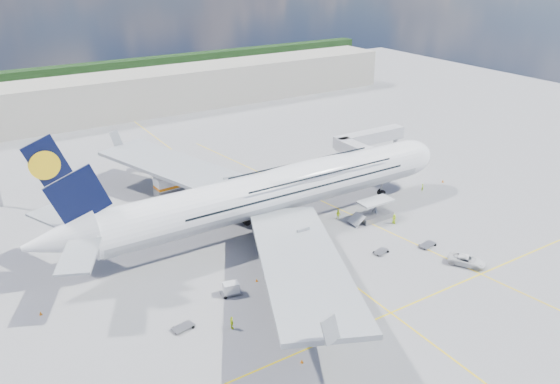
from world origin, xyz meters
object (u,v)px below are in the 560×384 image
baggage_tug (297,301)px  dolly_row_a (183,327)px  crew_van (394,219)px  catering_truck_outer (155,162)px  crew_loader (338,215)px  dolly_back (231,288)px  cone_wing_left_inner (180,195)px  cone_nose (443,181)px  cone_wing_left_outer (130,214)px  jet_bridge (366,144)px  cargo_loader (374,213)px  cone_wing_right_inner (257,280)px  cone_tail (41,313)px  dolly_nose_near (381,251)px  cone_wing_right_outer (302,361)px  crew_tug (306,270)px  dolly_row_b (311,290)px  airliner (276,190)px  service_van (467,261)px  crew_wing (232,323)px  catering_truck_inner (173,187)px  dolly_nose_far (427,245)px  dolly_row_c (311,268)px  crew_nose (423,187)px

baggage_tug → dolly_row_a: bearing=154.5°
dolly_row_a → crew_van: crew_van is taller
catering_truck_outer → crew_loader: bearing=-33.4°
dolly_back → cone_wing_left_inner: 36.16m
cone_nose → cone_wing_left_outer: cone_wing_left_outer is taller
jet_bridge → cargo_loader: jet_bridge is taller
dolly_row_a → cone_wing_right_inner: size_ratio=6.16×
cone_tail → cone_nose: bearing=2.5°
dolly_nose_near → cone_wing_left_outer: 46.05m
cone_nose → cone_wing_right_outer: cone_nose is taller
crew_tug → dolly_row_b: bearing=-101.5°
airliner → service_van: bearing=-56.1°
jet_bridge → crew_tug: size_ratio=10.70×
cone_wing_right_inner → cone_wing_right_outer: (-4.14, -17.99, 0.00)m
dolly_row_a → cone_wing_left_outer: size_ratio=4.70×
catering_truck_outer → crew_wing: (-11.62, -59.00, -0.97)m
airliner → crew_tug: size_ratio=45.06×
dolly_nose_near → catering_truck_inner: 43.74m
dolly_back → crew_van: 35.22m
dolly_row_a → dolly_back: (8.83, 3.63, 0.69)m
dolly_nose_far → baggage_tug: size_ratio=1.27×
cargo_loader → dolly_row_b: bearing=-149.6°
cone_wing_left_outer → dolly_row_c: bearing=-62.3°
crew_loader → dolly_nose_near: bearing=-50.6°
dolly_nose_far → service_van: size_ratio=0.58×
crew_wing → dolly_back: bearing=-20.0°
dolly_back → dolly_row_b: bearing=-21.3°
crew_nose → cone_wing_left_outer: (-54.13, 20.37, -0.46)m
airliner → cone_nose: size_ratio=129.48×
catering_truck_outer → crew_wing: size_ratio=3.98×
catering_truck_outer → cone_wing_left_inner: bearing=-62.7°
airliner → cone_tail: bearing=-172.5°
dolly_row_a → cone_tail: bearing=128.6°
jet_bridge → cone_wing_right_outer: bearing=-136.8°
dolly_back → dolly_nose_near: size_ratio=1.09×
dolly_row_a → cone_wing_left_outer: bearing=72.0°
jet_bridge → cone_wing_left_outer: bearing=172.4°
dolly_nose_near → crew_tug: crew_tug is taller
catering_truck_inner → crew_van: 43.33m
dolly_row_a → cone_nose: bearing=3.6°
dolly_nose_far → dolly_row_a: bearing=165.8°
crew_loader → crew_nose: bearing=49.2°
dolly_row_a → catering_truck_outer: catering_truck_outer is taller
jet_bridge → catering_truck_inner: jet_bridge is taller
airliner → cone_wing_left_outer: bearing=139.5°
dolly_nose_near → catering_truck_inner: (-19.96, 38.87, 1.84)m
cargo_loader → cone_wing_right_inner: bearing=-166.9°
dolly_row_b → cone_nose: dolly_row_b is taller
dolly_row_a → crew_tug: crew_tug is taller
service_van → jet_bridge: bearing=42.9°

